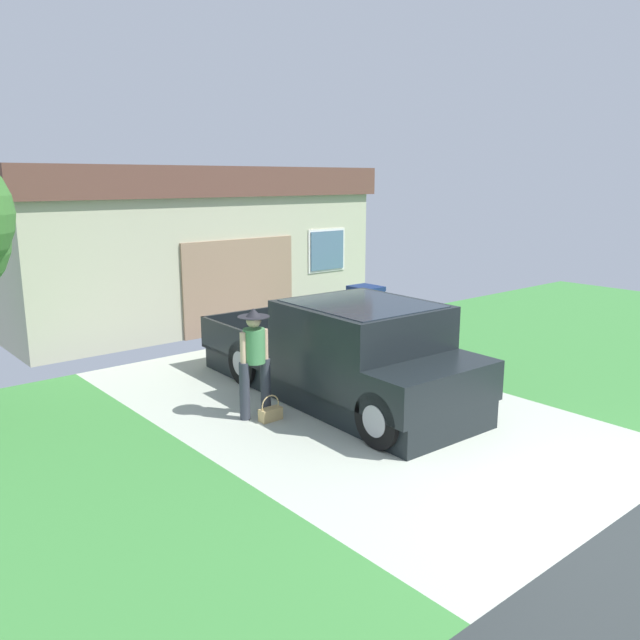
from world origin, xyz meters
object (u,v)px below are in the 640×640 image
Objects in this scene: pickup_truck at (352,356)px; house_with_garage at (163,241)px; handbag at (271,413)px; person_with_hat at (254,356)px; wheeled_trash_bin at (366,309)px.

house_with_garage reaches higher than pickup_truck.
handbag is 0.04× the size of house_with_garage.
person_with_hat is (-1.59, 0.44, 0.20)m from pickup_truck.
pickup_truck is 1.67m from person_with_hat.
pickup_truck is at bearing -6.24° from handbag.
house_with_garage is (1.04, 8.54, 1.18)m from pickup_truck.
pickup_truck is 4.80× the size of wheeled_trash_bin.
person_with_hat is 4.23× the size of handbag.
house_with_garage is 8.12× the size of wheeled_trash_bin.
person_with_hat is at bearing -108.01° from house_with_garage.
person_with_hat is at bearing -151.32° from wheeled_trash_bin.
pickup_truck is at bearing -96.93° from house_with_garage.
house_with_garage is at bearing 76.30° from person_with_hat.
person_with_hat is 8.58m from house_with_garage.
pickup_truck is 8.69m from house_with_garage.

